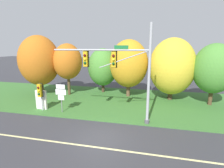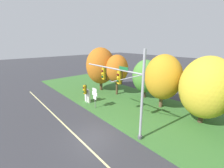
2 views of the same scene
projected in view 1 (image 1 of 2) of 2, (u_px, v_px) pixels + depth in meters
ground_plane at (100, 137)px, 12.16m from camera, size 160.00×160.00×0.00m
lane_stripe at (94, 147)px, 11.02m from camera, size 36.00×0.16×0.01m
grass_verge at (121, 101)px, 20.00m from camera, size 48.00×11.50×0.10m
traffic_signal_mast at (122, 67)px, 13.68m from camera, size 8.07×0.49×7.81m
pedestrian_signal_near_kerb at (40, 92)px, 16.42m from camera, size 0.46×0.55×2.72m
route_sign_post at (61, 94)px, 16.16m from camera, size 1.05×0.08×2.73m
tree_nearest_road at (39, 61)px, 21.85m from camera, size 4.98×4.98×7.43m
tree_left_of_mast at (68, 62)px, 21.60m from camera, size 3.53×3.53×6.43m
tree_behind_signpost at (103, 67)px, 23.02m from camera, size 3.93×3.93×5.82m
tree_mid_verge at (129, 64)px, 20.93m from camera, size 4.57×4.57×6.89m
tree_tall_centre at (172, 67)px, 19.65m from camera, size 5.09×5.09×7.04m
tree_right_far at (214, 69)px, 17.79m from camera, size 4.10×4.10×6.42m
info_kiosk at (41, 100)px, 17.17m from camera, size 1.10×0.24×1.90m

